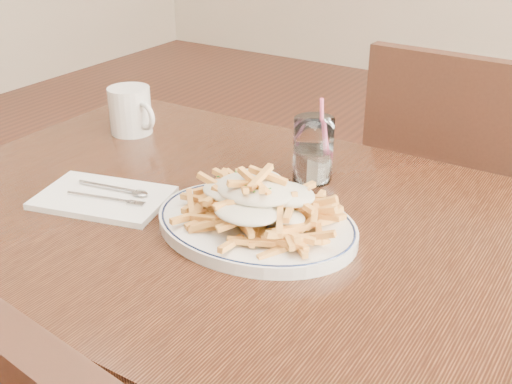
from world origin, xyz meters
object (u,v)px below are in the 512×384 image
Objects in this scene: fries_plate at (256,224)px; coffee_mug at (131,111)px; table at (240,253)px; chair_far at (455,202)px; water_glass at (313,153)px; loaded_fries at (256,196)px.

fries_plate is 2.78× the size of coffee_mug.
table is at bearing 148.15° from fries_plate.
coffee_mug is at bearing 155.17° from table.
table is at bearing -105.23° from chair_far.
chair_far is 5.59× the size of water_glass.
coffee_mug is at bearing 154.31° from loaded_fries.
coffee_mug reaches higher than fries_plate.
water_glass is at bearing -106.67° from chair_far.
water_glass is (0.04, 0.19, 0.13)m from table.
fries_plate is at bearing 180.00° from loaded_fries.
loaded_fries is at bearing -31.85° from table.
table is 1.30× the size of chair_far.
fries_plate is 2.20× the size of water_glass.
fries_plate is 0.23m from water_glass.
loaded_fries reaches higher than table.
table is at bearing -101.28° from water_glass.
chair_far is 7.06× the size of coffee_mug.
fries_plate reaches higher than table.
table is at bearing 148.15° from loaded_fries.
water_glass is (-0.15, -0.51, 0.28)m from chair_far.
water_glass is (-0.02, 0.22, -0.01)m from loaded_fries.
loaded_fries reaches higher than fries_plate.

